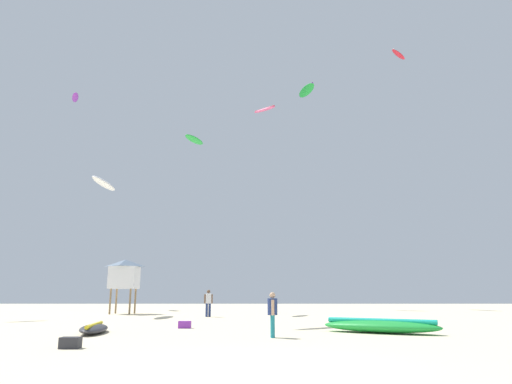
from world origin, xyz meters
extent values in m
plane|color=beige|center=(0.00, 0.00, 0.00)|extent=(120.00, 120.00, 0.00)
cylinder|color=teal|center=(0.50, 6.79, 0.39)|extent=(0.15, 0.15, 0.79)
cylinder|color=teal|center=(0.51, 6.61, 0.39)|extent=(0.15, 0.15, 0.79)
cylinder|color=navy|center=(0.50, 6.70, 1.08)|extent=(0.36, 0.36, 0.59)
cylinder|color=tan|center=(0.50, 6.91, 1.06)|extent=(0.11, 0.11, 0.54)
cylinder|color=tan|center=(0.51, 6.49, 1.06)|extent=(0.11, 0.11, 0.54)
sphere|color=tan|center=(0.50, 6.70, 1.49)|extent=(0.21, 0.21, 0.21)
cylinder|color=navy|center=(-3.24, 21.38, 0.44)|extent=(0.17, 0.17, 0.88)
cylinder|color=navy|center=(-3.43, 21.32, 0.44)|extent=(0.17, 0.17, 0.88)
cylinder|color=silver|center=(-3.33, 21.35, 1.21)|extent=(0.40, 0.40, 0.66)
cylinder|color=brown|center=(-3.11, 21.42, 1.19)|extent=(0.12, 0.12, 0.61)
cylinder|color=brown|center=(-3.56, 21.28, 1.19)|extent=(0.12, 0.12, 0.61)
sphere|color=brown|center=(-3.33, 21.35, 1.67)|extent=(0.24, 0.24, 0.24)
ellipsoid|color=green|center=(4.90, 8.60, 0.26)|extent=(4.76, 3.43, 0.48)
cylinder|color=#19B29E|center=(4.90, 8.60, 0.47)|extent=(3.89, 2.27, 0.21)
ellipsoid|color=#2D2D33|center=(-6.54, 8.46, 0.18)|extent=(1.41, 3.38, 0.39)
cylinder|color=yellow|center=(-6.54, 8.46, 0.33)|extent=(0.59, 3.01, 0.14)
cylinder|color=#8C704C|center=(-9.64, 26.50, 0.95)|extent=(0.14, 0.14, 1.90)
cylinder|color=#8C704C|center=(-9.64, 25.00, 0.95)|extent=(0.14, 0.14, 1.90)
cylinder|color=#8C704C|center=(-11.14, 26.50, 0.95)|extent=(0.14, 0.14, 1.90)
cylinder|color=#8C704C|center=(-11.14, 25.00, 0.95)|extent=(0.14, 0.14, 1.90)
cube|color=white|center=(-10.39, 25.75, 2.75)|extent=(2.00, 2.00, 1.70)
pyramid|color=slate|center=(-10.39, 25.75, 3.87)|extent=(2.30, 2.30, 0.55)
cube|color=purple|center=(-3.35, 11.19, 0.16)|extent=(0.56, 0.36, 0.32)
cube|color=#2D2D33|center=(-5.47, 3.43, 0.16)|extent=(0.56, 0.36, 0.32)
ellipsoid|color=#E5598C|center=(0.92, 39.58, 22.62)|extent=(2.94, 2.59, 0.56)
cylinder|color=red|center=(0.92, 39.58, 22.75)|extent=(2.28, 1.83, 0.13)
ellipsoid|color=green|center=(6.14, 41.62, 26.00)|extent=(2.32, 4.13, 0.89)
cylinder|color=purple|center=(6.14, 41.62, 26.18)|extent=(1.28, 3.53, 0.17)
ellipsoid|color=red|center=(14.54, 32.06, 25.49)|extent=(2.32, 2.50, 0.53)
cylinder|color=white|center=(14.54, 32.06, 25.61)|extent=(1.68, 1.90, 0.12)
ellipsoid|color=purple|center=(-21.71, 40.14, 24.42)|extent=(1.73, 2.91, 0.66)
ellipsoid|color=green|center=(-5.48, 27.23, 14.61)|extent=(1.79, 2.87, 0.38)
ellipsoid|color=white|center=(-11.77, 23.51, 9.77)|extent=(1.32, 4.31, 0.78)
camera|label=1|loc=(-0.10, -10.35, 1.56)|focal=31.89mm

